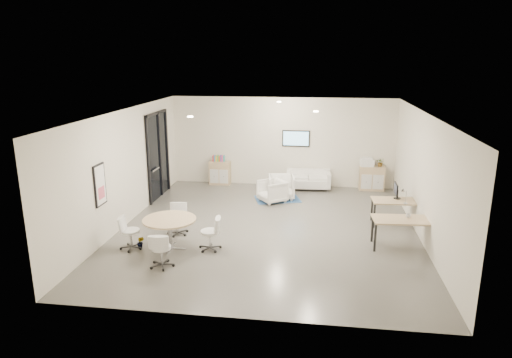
{
  "coord_description": "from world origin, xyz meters",
  "views": [
    {
      "loc": [
        1.28,
        -11.71,
        4.59
      ],
      "look_at": [
        -0.39,
        0.4,
        1.3
      ],
      "focal_mm": 32.0,
      "sensor_mm": 36.0,
      "label": 1
    }
  ],
  "objects_px": {
    "loveseat": "(308,180)",
    "armchair_left": "(272,190)",
    "sideboard_left": "(220,173)",
    "armchair_right": "(281,186)",
    "desk_front": "(403,222)",
    "desk_rear": "(398,203)",
    "round_table": "(169,222)",
    "sideboard_right": "(372,178)"
  },
  "relations": [
    {
      "from": "sideboard_right",
      "to": "desk_front",
      "type": "distance_m",
      "value": 5.11
    },
    {
      "from": "armchair_left",
      "to": "armchair_right",
      "type": "relative_size",
      "value": 0.92
    },
    {
      "from": "loveseat",
      "to": "sideboard_left",
      "type": "bearing_deg",
      "value": 173.53
    },
    {
      "from": "armchair_right",
      "to": "desk_front",
      "type": "xyz_separation_m",
      "value": [
        3.28,
        -3.65,
        0.25
      ]
    },
    {
      "from": "sideboard_left",
      "to": "loveseat",
      "type": "relative_size",
      "value": 0.54
    },
    {
      "from": "sideboard_left",
      "to": "desk_front",
      "type": "relative_size",
      "value": 0.58
    },
    {
      "from": "loveseat",
      "to": "armchair_left",
      "type": "distance_m",
      "value": 2.04
    },
    {
      "from": "sideboard_right",
      "to": "armchair_right",
      "type": "bearing_deg",
      "value": -154.87
    },
    {
      "from": "sideboard_left",
      "to": "desk_rear",
      "type": "relative_size",
      "value": 0.6
    },
    {
      "from": "sideboard_left",
      "to": "armchair_right",
      "type": "bearing_deg",
      "value": -31.38
    },
    {
      "from": "sideboard_left",
      "to": "desk_rear",
      "type": "height_order",
      "value": "sideboard_left"
    },
    {
      "from": "sideboard_right",
      "to": "desk_rear",
      "type": "bearing_deg",
      "value": -84.69
    },
    {
      "from": "sideboard_right",
      "to": "armchair_left",
      "type": "height_order",
      "value": "sideboard_right"
    },
    {
      "from": "desk_front",
      "to": "loveseat",
      "type": "bearing_deg",
      "value": 112.17
    },
    {
      "from": "sideboard_left",
      "to": "loveseat",
      "type": "xyz_separation_m",
      "value": [
        3.25,
        -0.16,
        -0.11
      ]
    },
    {
      "from": "armchair_right",
      "to": "round_table",
      "type": "height_order",
      "value": "armchair_right"
    },
    {
      "from": "armchair_right",
      "to": "round_table",
      "type": "bearing_deg",
      "value": -125.36
    },
    {
      "from": "desk_rear",
      "to": "round_table",
      "type": "height_order",
      "value": "round_table"
    },
    {
      "from": "armchair_right",
      "to": "round_table",
      "type": "distance_m",
      "value": 5.09
    },
    {
      "from": "sideboard_right",
      "to": "desk_front",
      "type": "bearing_deg",
      "value": -87.87
    },
    {
      "from": "armchair_left",
      "to": "desk_front",
      "type": "relative_size",
      "value": 0.53
    },
    {
      "from": "sideboard_left",
      "to": "sideboard_right",
      "type": "relative_size",
      "value": 0.99
    },
    {
      "from": "loveseat",
      "to": "armchair_right",
      "type": "relative_size",
      "value": 1.84
    },
    {
      "from": "desk_rear",
      "to": "round_table",
      "type": "relative_size",
      "value": 1.11
    },
    {
      "from": "sideboard_left",
      "to": "loveseat",
      "type": "distance_m",
      "value": 3.26
    },
    {
      "from": "sideboard_left",
      "to": "loveseat",
      "type": "height_order",
      "value": "sideboard_left"
    },
    {
      "from": "armchair_right",
      "to": "round_table",
      "type": "relative_size",
      "value": 0.66
    },
    {
      "from": "sideboard_right",
      "to": "loveseat",
      "type": "xyz_separation_m",
      "value": [
        -2.23,
        -0.15,
        -0.12
      ]
    },
    {
      "from": "loveseat",
      "to": "armchair_left",
      "type": "relative_size",
      "value": 2.01
    },
    {
      "from": "loveseat",
      "to": "armchair_left",
      "type": "bearing_deg",
      "value": -126.97
    },
    {
      "from": "armchair_left",
      "to": "sideboard_left",
      "type": "bearing_deg",
      "value": -168.27
    },
    {
      "from": "desk_rear",
      "to": "desk_front",
      "type": "relative_size",
      "value": 0.96
    },
    {
      "from": "sideboard_right",
      "to": "armchair_left",
      "type": "relative_size",
      "value": 1.09
    },
    {
      "from": "armchair_left",
      "to": "round_table",
      "type": "bearing_deg",
      "value": -64.11
    },
    {
      "from": "loveseat",
      "to": "armchair_left",
      "type": "xyz_separation_m",
      "value": [
        -1.12,
        -1.7,
        0.08
      ]
    },
    {
      "from": "armchair_right",
      "to": "desk_front",
      "type": "bearing_deg",
      "value": -55.89
    },
    {
      "from": "sideboard_left",
      "to": "loveseat",
      "type": "bearing_deg",
      "value": -2.9
    },
    {
      "from": "armchair_left",
      "to": "desk_front",
      "type": "height_order",
      "value": "armchair_left"
    },
    {
      "from": "armchair_right",
      "to": "sideboard_left",
      "type": "bearing_deg",
      "value": 140.81
    },
    {
      "from": "armchair_right",
      "to": "sideboard_right",
      "type": "bearing_deg",
      "value": 17.33
    },
    {
      "from": "sideboard_left",
      "to": "desk_front",
      "type": "height_order",
      "value": "sideboard_left"
    },
    {
      "from": "loveseat",
      "to": "desk_rear",
      "type": "height_order",
      "value": "desk_rear"
    }
  ]
}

